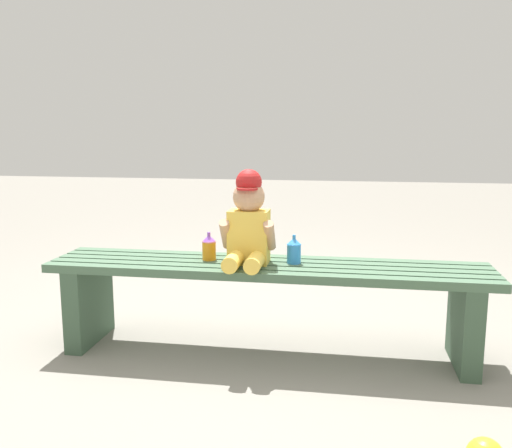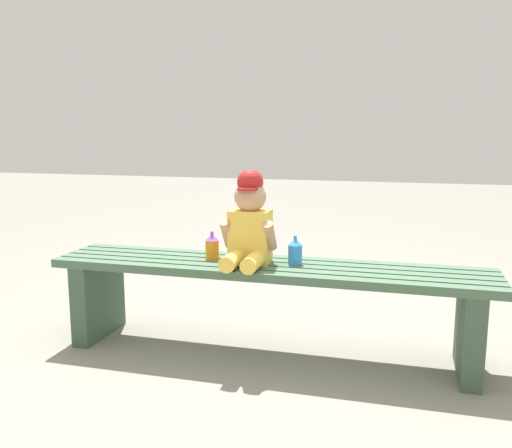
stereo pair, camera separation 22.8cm
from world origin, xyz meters
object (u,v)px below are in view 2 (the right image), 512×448
(child_figure, at_px, (249,223))
(sippy_cup_right, at_px, (295,251))
(park_bench, at_px, (268,291))
(sippy_cup_left, at_px, (212,246))

(child_figure, relative_size, sippy_cup_right, 3.26)
(park_bench, height_order, sippy_cup_left, sippy_cup_left)
(sippy_cup_left, bearing_deg, park_bench, -5.38)
(sippy_cup_left, bearing_deg, sippy_cup_right, 0.00)
(sippy_cup_left, distance_m, sippy_cup_right, 0.37)
(sippy_cup_left, bearing_deg, child_figure, -13.37)
(sippy_cup_left, relative_size, sippy_cup_right, 1.00)
(child_figure, distance_m, sippy_cup_right, 0.23)
(child_figure, xyz_separation_m, sippy_cup_right, (0.19, 0.04, -0.12))
(sippy_cup_right, bearing_deg, child_figure, -167.23)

